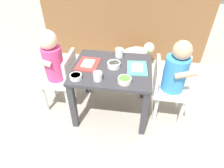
{
  "coord_description": "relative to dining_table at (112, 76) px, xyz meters",
  "views": [
    {
      "loc": [
        0.17,
        -1.2,
        1.26
      ],
      "look_at": [
        0.0,
        0.0,
        0.29
      ],
      "focal_mm": 30.81,
      "sensor_mm": 36.0,
      "label": 1
    }
  ],
  "objects": [
    {
      "name": "water_cup_left",
      "position": [
        -0.07,
        -0.16,
        0.11
      ],
      "size": [
        0.06,
        0.06,
        0.06
      ],
      "color": "white",
      "rests_on": "dining_table"
    },
    {
      "name": "cereal_bowl_right_side",
      "position": [
        -0.23,
        -0.17,
        0.1
      ],
      "size": [
        0.09,
        0.09,
        0.03
      ],
      "color": "white",
      "rests_on": "dining_table"
    },
    {
      "name": "kitchen_cabinet_back",
      "position": [
        0.0,
        1.1,
        0.15
      ],
      "size": [
        1.9,
        0.36,
        1.04
      ],
      "primitive_type": "cube",
      "color": "brown",
      "rests_on": "ground"
    },
    {
      "name": "dog",
      "position": [
        0.16,
        0.66,
        -0.17
      ],
      "size": [
        0.43,
        0.33,
        0.31
      ],
      "color": "beige",
      "rests_on": "ground"
    },
    {
      "name": "dining_table",
      "position": [
        0.0,
        0.0,
        0.0
      ],
      "size": [
        0.6,
        0.49,
        0.45
      ],
      "color": "#333338",
      "rests_on": "ground"
    },
    {
      "name": "food_tray_right",
      "position": [
        0.19,
        0.02,
        0.09
      ],
      "size": [
        0.16,
        0.2,
        0.02
      ],
      "color": "#4CC6BC",
      "rests_on": "dining_table"
    },
    {
      "name": "seated_child_left",
      "position": [
        -0.46,
        0.01,
        0.08
      ],
      "size": [
        0.28,
        0.28,
        0.71
      ],
      "color": "silver",
      "rests_on": "ground"
    },
    {
      "name": "water_cup_right",
      "position": [
        0.03,
        0.17,
        0.11
      ],
      "size": [
        0.07,
        0.07,
        0.07
      ],
      "color": "white",
      "rests_on": "dining_table"
    },
    {
      "name": "food_tray_left",
      "position": [
        -0.19,
        0.02,
        0.09
      ],
      "size": [
        0.17,
        0.2,
        0.02
      ],
      "color": "red",
      "rests_on": "dining_table"
    },
    {
      "name": "cereal_bowl_left_side",
      "position": [
        0.01,
        0.01,
        0.1
      ],
      "size": [
        0.1,
        0.1,
        0.04
      ],
      "color": "white",
      "rests_on": "dining_table"
    },
    {
      "name": "ground_plane",
      "position": [
        0.0,
        0.0,
        -0.37
      ],
      "size": [
        7.0,
        7.0,
        0.0
      ],
      "primitive_type": "plane",
      "color": "#9E998E"
    },
    {
      "name": "veggie_bowl_near",
      "position": [
        0.11,
        -0.16,
        0.1
      ],
      "size": [
        0.09,
        0.09,
        0.03
      ],
      "color": "silver",
      "rests_on": "dining_table"
    },
    {
      "name": "seated_child_right",
      "position": [
        0.46,
        0.01,
        0.07
      ],
      "size": [
        0.29,
        0.29,
        0.7
      ],
      "color": "silver",
      "rests_on": "ground"
    }
  ]
}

